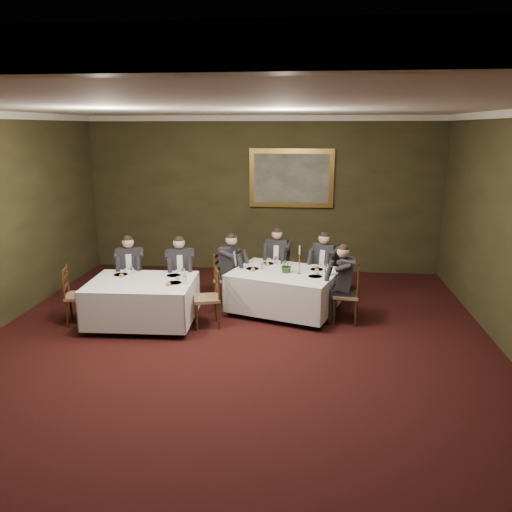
% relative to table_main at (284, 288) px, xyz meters
% --- Properties ---
extents(ground, '(10.00, 10.00, 0.00)m').
position_rel_table_main_xyz_m(ground, '(-0.65, -2.23, -0.45)').
color(ground, black).
rests_on(ground, ground).
extents(ceiling, '(8.00, 10.00, 0.10)m').
position_rel_table_main_xyz_m(ceiling, '(-0.65, -2.23, 3.05)').
color(ceiling, silver).
rests_on(ceiling, back_wall).
extents(back_wall, '(8.00, 0.10, 3.50)m').
position_rel_table_main_xyz_m(back_wall, '(-0.65, 2.77, 1.30)').
color(back_wall, '#2D2B16').
rests_on(back_wall, ground).
extents(crown_molding, '(8.00, 10.00, 0.12)m').
position_rel_table_main_xyz_m(crown_molding, '(-0.65, -2.23, 2.99)').
color(crown_molding, white).
rests_on(crown_molding, back_wall).
extents(table_main, '(2.14, 1.86, 0.67)m').
position_rel_table_main_xyz_m(table_main, '(0.00, 0.00, 0.00)').
color(table_main, black).
rests_on(table_main, ground).
extents(table_second, '(1.80, 1.41, 0.67)m').
position_rel_table_main_xyz_m(table_second, '(-2.34, -0.83, -0.00)').
color(table_second, black).
rests_on(table_second, ground).
extents(chair_main_backleft, '(0.51, 0.49, 1.00)m').
position_rel_table_main_xyz_m(chair_main_backleft, '(-0.18, 1.03, -0.17)').
color(chair_main_backleft, olive).
rests_on(chair_main_backleft, ground).
extents(diner_main_backleft, '(0.48, 0.54, 1.35)m').
position_rel_table_main_xyz_m(diner_main_backleft, '(-0.18, 1.02, 0.06)').
color(diner_main_backleft, black).
rests_on(diner_main_backleft, chair_main_backleft).
extents(chair_main_backright, '(0.58, 0.57, 1.00)m').
position_rel_table_main_xyz_m(chair_main_backright, '(0.75, 0.73, -0.17)').
color(chair_main_backright, olive).
rests_on(chair_main_backright, ground).
extents(diner_main_backright, '(0.57, 0.61, 1.35)m').
position_rel_table_main_xyz_m(diner_main_backright, '(0.74, 0.72, 0.06)').
color(diner_main_backright, black).
rests_on(diner_main_backright, chair_main_backright).
extents(chair_main_endleft, '(0.48, 0.50, 1.00)m').
position_rel_table_main_xyz_m(chair_main_endleft, '(-1.09, 0.35, -0.17)').
color(chair_main_endleft, olive).
rests_on(chair_main_endleft, ground).
extents(diner_main_endleft, '(0.54, 0.47, 1.35)m').
position_rel_table_main_xyz_m(diner_main_endleft, '(-1.08, 0.35, 0.06)').
color(diner_main_endleft, black).
rests_on(diner_main_endleft, chair_main_endleft).
extents(chair_main_endright, '(0.47, 0.48, 1.00)m').
position_rel_table_main_xyz_m(chair_main_endright, '(1.09, -0.35, -0.17)').
color(chair_main_endright, olive).
rests_on(chair_main_endright, ground).
extents(diner_main_endright, '(0.52, 0.45, 1.35)m').
position_rel_table_main_xyz_m(diner_main_endright, '(1.08, -0.35, 0.06)').
color(diner_main_endright, black).
rests_on(diner_main_endright, chair_main_endright).
extents(chair_sec_backleft, '(0.54, 0.52, 1.00)m').
position_rel_table_main_xyz_m(chair_sec_backleft, '(-2.85, 0.05, -0.17)').
color(chair_sec_backleft, olive).
rests_on(chair_sec_backleft, ground).
extents(diner_sec_backleft, '(0.51, 0.57, 1.35)m').
position_rel_table_main_xyz_m(diner_sec_backleft, '(-2.85, 0.04, 0.06)').
color(diner_sec_backleft, black).
rests_on(diner_sec_backleft, chair_sec_backleft).
extents(chair_sec_backright, '(0.53, 0.52, 1.00)m').
position_rel_table_main_xyz_m(chair_sec_backright, '(-1.92, 0.09, -0.17)').
color(chair_sec_backright, olive).
rests_on(chair_sec_backright, ground).
extents(diner_sec_backright, '(0.51, 0.57, 1.35)m').
position_rel_table_main_xyz_m(diner_sec_backright, '(-1.91, 0.08, 0.06)').
color(diner_sec_backright, black).
rests_on(diner_sec_backright, chair_sec_backright).
extents(chair_sec_endright, '(0.53, 0.54, 1.00)m').
position_rel_table_main_xyz_m(chair_sec_endright, '(-1.24, -0.77, -0.17)').
color(chair_sec_endright, olive).
rests_on(chair_sec_endright, ground).
extents(chair_sec_endleft, '(0.53, 0.54, 1.00)m').
position_rel_table_main_xyz_m(chair_sec_endleft, '(-3.44, -0.88, -0.17)').
color(chair_sec_endleft, olive).
rests_on(chair_sec_endleft, ground).
extents(centerpiece, '(0.33, 0.31, 0.30)m').
position_rel_table_main_xyz_m(centerpiece, '(0.05, -0.06, 0.46)').
color(centerpiece, '#2D5926').
rests_on(centerpiece, table_main).
extents(candlestick, '(0.08, 0.08, 0.52)m').
position_rel_table_main_xyz_m(candlestick, '(0.27, -0.11, 0.50)').
color(candlestick, '#B59437').
rests_on(candlestick, table_main).
extents(place_setting_table_main, '(0.33, 0.31, 0.14)m').
position_rel_table_main_xyz_m(place_setting_table_main, '(-0.29, 0.54, 0.35)').
color(place_setting_table_main, white).
rests_on(place_setting_table_main, table_main).
extents(place_setting_table_second, '(0.33, 0.31, 0.14)m').
position_rel_table_main_xyz_m(place_setting_table_second, '(-2.77, -0.46, 0.35)').
color(place_setting_table_second, white).
rests_on(place_setting_table_second, table_second).
extents(painting, '(1.88, 0.09, 1.30)m').
position_rel_table_main_xyz_m(painting, '(-0.00, 2.70, 1.70)').
color(painting, '#BF8B45').
rests_on(painting, back_wall).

